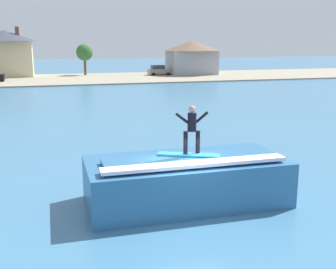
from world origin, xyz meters
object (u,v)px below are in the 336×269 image
tree_tall_bare (85,53)px  tree_short_bushy (193,54)px  car_far_shore (159,70)px  wave_crest (186,180)px  house_gabled_white (191,56)px  surfer (192,127)px  surfboard (189,155)px  house_with_chimney (5,50)px

tree_tall_bare → tree_short_bushy: 19.61m
tree_tall_bare → car_far_shore: bearing=-14.6°
wave_crest → house_gabled_white: size_ratio=0.76×
tree_short_bushy → tree_tall_bare: bearing=-177.9°
wave_crest → tree_tall_bare: 59.32m
surfer → tree_tall_bare: 59.37m
tree_tall_bare → tree_short_bushy: tree_tall_bare is taller
wave_crest → surfboard: surfboard is taller
house_gabled_white → surfer: bearing=-109.0°
house_gabled_white → house_with_chimney: bearing=173.2°
house_with_chimney → tree_tall_bare: house_with_chimney is taller
surfer → house_gabled_white: (19.39, 56.43, 0.44)m
tree_short_bushy → wave_crest: bearing=-109.3°
tree_tall_bare → house_gabled_white: bearing=-9.2°
surfer → tree_short_bushy: size_ratio=0.37×
wave_crest → tree_short_bushy: bearing=70.7°
surfboard → tree_tall_bare: 59.43m
surfboard → surfer: surfer is taller
wave_crest → tree_short_bushy: size_ratio=1.54×
surfboard → car_far_shore: size_ratio=0.56×
house_with_chimney → house_gabled_white: (30.71, -3.65, -1.02)m
surfboard → house_with_chimney: size_ratio=0.21×
surfer → house_gabled_white: house_gabled_white is taller
house_with_chimney → house_gabled_white: size_ratio=1.08×
wave_crest → surfer: bearing=-40.1°
surfer → tree_tall_bare: (1.29, 59.35, 1.01)m
tree_tall_bare → surfer: bearing=-91.2°
wave_crest → house_gabled_white: (19.54, 56.30, 2.49)m
surfboard → house_with_chimney: (-11.21, 60.11, 2.49)m
car_far_shore → house_gabled_white: bearing=2.4°
car_far_shore → surfer: bearing=-103.5°
surfboard → house_gabled_white: bearing=70.9°
house_with_chimney → tree_tall_bare: (12.61, -0.73, -0.46)m
surfer → car_far_shore: (13.46, 56.18, -1.99)m
car_far_shore → house_with_chimney: 25.33m
car_far_shore → house_with_chimney: (-24.79, 3.90, 3.46)m
surfer → wave_crest: bearing=139.9°
wave_crest → house_with_chimney: (-11.18, 59.95, 3.51)m
car_far_shore → house_gabled_white: size_ratio=0.41×
wave_crest → surfboard: 1.04m
wave_crest → house_with_chimney: size_ratio=0.71×
surfboard → surfer: (0.12, 0.03, 1.02)m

